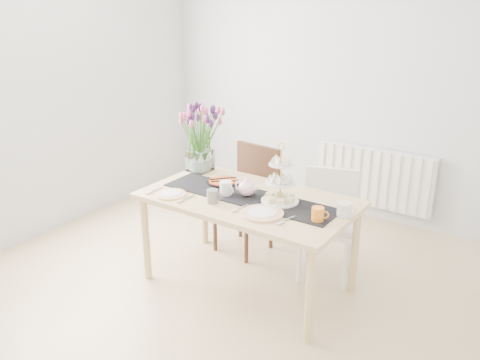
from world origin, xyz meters
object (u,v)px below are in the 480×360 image
Objects in this scene: mug_grey at (212,196)px; tulip_vase at (199,129)px; cake_stand at (280,188)px; teapot at (247,188)px; cream_jug at (344,210)px; chair_white at (329,215)px; tart_tin at (223,182)px; plate_right at (262,213)px; dining_table at (248,207)px; mug_orange at (318,215)px; radiator at (374,177)px; chair_brown at (250,190)px; plate_left at (170,194)px; mug_white at (226,188)px.

tulip_vase is at bearing 100.92° from mug_grey.
teapot is (-0.27, -0.04, -0.05)m from cake_stand.
cake_stand reaches higher than cream_jug.
chair_white is 0.90m from tart_tin.
mug_grey is at bearing -146.07° from cake_stand.
dining_table is at bearing 140.66° from plate_right.
mug_orange is (0.38, -0.14, -0.07)m from cake_stand.
radiator is at bearing 40.96° from mug_grey.
teapot reaches higher than tart_tin.
cream_jug is 0.98× the size of mug_orange.
chair_brown is 1.08× the size of chair_white.
radiator is 1.84m from teapot.
plate_left is at bearing 155.57° from mug_grey.
dining_table is at bearing -21.05° from tart_tin.
tulip_vase is at bearing 165.67° from cake_stand.
tart_tin is (-0.69, -1.65, 0.31)m from radiator.
radiator is at bearing 82.96° from teapot.
radiator is at bearing 69.74° from mug_orange.
plate_left is at bearing -174.21° from cream_jug.
tart_tin is (-0.31, 0.12, -0.05)m from teapot.
plate_right is at bearing -31.28° from mug_grey.
teapot is at bearing -172.30° from cake_stand.
mug_white is 0.79m from mug_orange.
radiator is 1.83m from dining_table.
tart_tin is at bearing -23.78° from tulip_vase.
mug_orange is at bearing 9.82° from plate_left.
tulip_vase is at bearing 162.52° from teapot.
dining_table is 0.64m from mug_orange.
tulip_vase is at bearing 175.24° from chair_white.
plate_left is (-0.52, -0.29, 0.08)m from dining_table.
plate_right is at bearing -159.90° from cream_jug.
teapot is (-0.02, 0.01, 0.14)m from dining_table.
cream_jug is at bearing -2.37° from tart_tin.
tulip_vase is (-0.34, -0.28, 0.57)m from chair_brown.
tulip_vase reaches higher than cake_stand.
tulip_vase reaches higher than dining_table.
tulip_vase is 5.99× the size of mug_white.
mug_grey is 0.33× the size of plate_right.
teapot is at bearing -20.82° from tart_tin.
mug_orange is (0.27, -1.88, 0.35)m from radiator.
dining_table is 0.75m from cream_jug.
mug_white is at bearing -67.95° from chair_brown.
chair_white is at bearing 29.36° from tart_tin.
plate_left is (-0.77, -0.34, -0.11)m from cake_stand.
plate_right is at bearing -7.58° from mug_white.
mug_white is 0.44m from plate_right.
tart_tin is (-0.33, 0.13, 0.09)m from dining_table.
mug_white reaches higher than plate_left.
chair_white is at bearing 4.20° from chair_brown.
mug_grey is 0.42× the size of plate_left.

